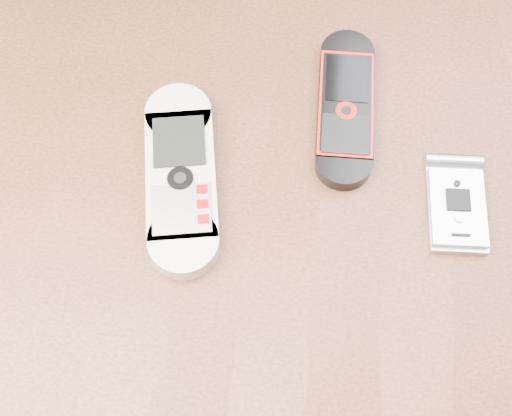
% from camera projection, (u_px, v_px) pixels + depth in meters
% --- Properties ---
extents(ground, '(4.00, 4.00, 0.00)m').
position_uv_depth(ground, '(253.00, 391.00, 1.25)').
color(ground, '#472B19').
rests_on(ground, ground).
extents(table, '(1.20, 0.80, 0.75)m').
position_uv_depth(table, '(251.00, 260.00, 0.67)').
color(table, black).
rests_on(table, ground).
extents(nokia_white, '(0.09, 0.18, 0.02)m').
position_uv_depth(nokia_white, '(181.00, 177.00, 0.58)').
color(nokia_white, beige).
rests_on(nokia_white, table).
extents(nokia_black_red, '(0.05, 0.16, 0.02)m').
position_uv_depth(nokia_black_red, '(345.00, 106.00, 0.61)').
color(nokia_black_red, black).
rests_on(nokia_black_red, table).
extents(motorola_razr, '(0.05, 0.09, 0.01)m').
position_uv_depth(motorola_razr, '(457.00, 206.00, 0.57)').
color(motorola_razr, '#B7B7BB').
rests_on(motorola_razr, table).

